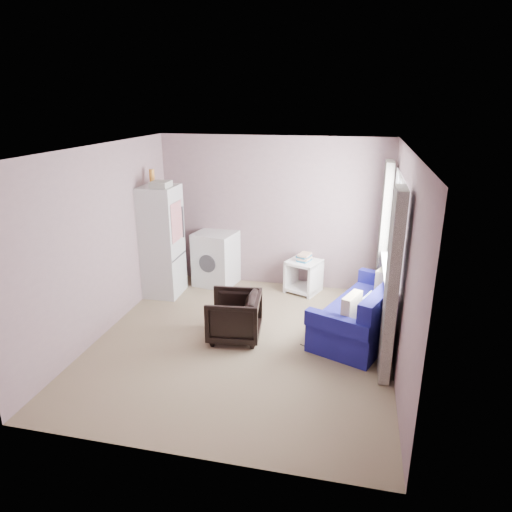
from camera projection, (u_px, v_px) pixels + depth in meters
The scene contains 8 objects.
room at pixel (243, 252), 5.62m from camera, with size 3.84×4.24×2.54m.
armchair at pixel (234, 314), 6.02m from camera, with size 0.67×0.63×0.69m, color black.
fridge at pixel (160, 241), 7.25m from camera, with size 0.63×0.62×2.02m.
washing_machine at pixel (217, 257), 7.80m from camera, with size 0.76×0.76×0.92m.
side_table at pixel (304, 274), 7.50m from camera, with size 0.63×0.63×0.67m.
sofa at pixel (367, 314), 6.13m from camera, with size 1.45×2.01×0.82m.
window_dressing at pixel (387, 255), 5.94m from camera, with size 0.17×2.62×2.18m.
floor_cables at pixel (315, 349), 5.83m from camera, with size 0.42×0.15×0.01m.
Camera 1 is at (1.34, -5.16, 3.03)m, focal length 32.00 mm.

